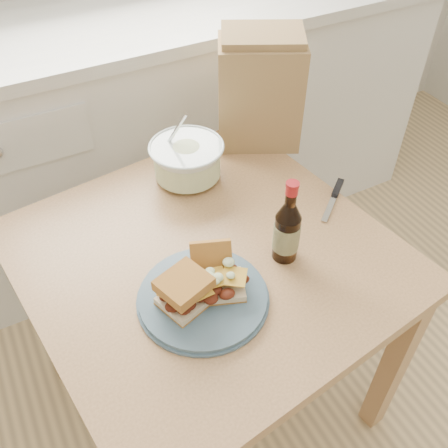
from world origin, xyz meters
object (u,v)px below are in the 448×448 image
dining_table (208,279)px  plate (203,297)px  paper_bag (260,94)px  beer_bottle (287,230)px  coleslaw_bowl (187,162)px

dining_table → plate: plate is taller
plate → paper_bag: size_ratio=0.91×
beer_bottle → paper_bag: paper_bag is taller
coleslaw_bowl → beer_bottle: beer_bottle is taller
plate → paper_bag: bearing=48.5°
dining_table → paper_bag: bearing=37.6°
dining_table → beer_bottle: beer_bottle is taller
dining_table → beer_bottle: (0.16, -0.10, 0.19)m
plate → coleslaw_bowl: (0.16, 0.41, 0.04)m
coleslaw_bowl → beer_bottle: 0.39m
coleslaw_bowl → plate: bearing=-110.7°
plate → beer_bottle: (0.23, 0.03, 0.08)m
paper_bag → coleslaw_bowl: bearing=-138.5°
beer_bottle → dining_table: bearing=156.8°
paper_bag → plate: bearing=-104.4°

